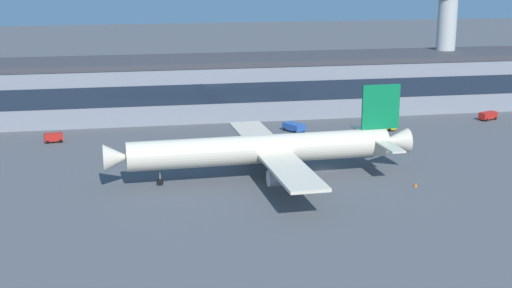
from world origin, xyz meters
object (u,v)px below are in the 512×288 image
at_px(pushback_tractor, 294,127).
at_px(follow_me_car, 488,115).
at_px(traffic_cone_0, 416,185).
at_px(baggage_tug, 54,137).
at_px(airliner, 266,149).
at_px(belt_loader, 381,124).
at_px(control_tower, 447,20).

bearing_deg(pushback_tractor, follow_me_car, 3.59).
distance_m(pushback_tractor, traffic_cone_0, 42.81).
distance_m(follow_me_car, traffic_cone_0, 57.33).
distance_m(baggage_tug, pushback_tractor, 50.02).
relative_size(airliner, baggage_tug, 13.58).
height_order(airliner, belt_loader, airliner).
height_order(follow_me_car, baggage_tug, same).
bearing_deg(traffic_cone_0, baggage_tug, 145.63).
distance_m(follow_me_car, baggage_tug, 96.62).
height_order(control_tower, baggage_tug, control_tower).
relative_size(baggage_tug, traffic_cone_0, 5.36).
height_order(control_tower, traffic_cone_0, control_tower).
xyz_separation_m(airliner, belt_loader, (31.78, 30.81, -3.94)).
bearing_deg(airliner, pushback_tractor, 68.43).
height_order(pushback_tractor, traffic_cone_0, pushback_tractor).
bearing_deg(follow_me_car, pushback_tractor, -176.41).
xyz_separation_m(follow_me_car, baggage_tug, (-96.57, -3.16, -0.00)).
height_order(control_tower, follow_me_car, control_tower).
relative_size(airliner, pushback_tractor, 9.63).
relative_size(follow_me_car, baggage_tug, 1.24).
bearing_deg(airliner, belt_loader, 44.11).
bearing_deg(baggage_tug, airliner, -40.69).
distance_m(control_tower, belt_loader, 40.97).
distance_m(control_tower, traffic_cone_0, 76.38).
distance_m(airliner, baggage_tug, 49.30).
bearing_deg(control_tower, airliner, -135.82).
bearing_deg(control_tower, traffic_cone_0, -117.79).
relative_size(control_tower, traffic_cone_0, 47.33).
distance_m(baggage_tug, belt_loader, 69.05).
relative_size(baggage_tug, belt_loader, 0.64).
xyz_separation_m(baggage_tug, pushback_tractor, (50.02, 0.24, -0.04)).
bearing_deg(follow_me_car, baggage_tug, -178.13).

